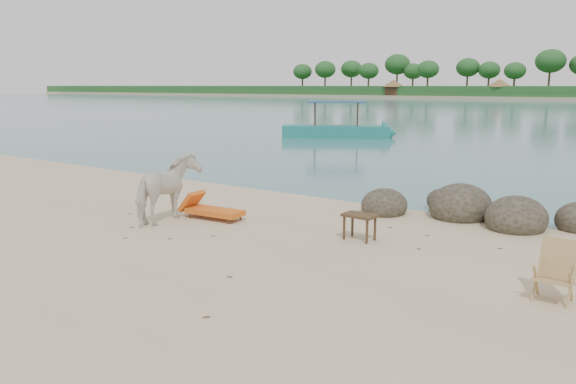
% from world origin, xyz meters
% --- Properties ---
extents(boulders, '(6.37, 2.91, 1.12)m').
position_xyz_m(boulders, '(3.14, 5.89, 0.22)').
color(boulders, '#302A20').
rests_on(boulders, ground).
extents(cow, '(1.22, 1.99, 1.56)m').
position_xyz_m(cow, '(-2.94, 1.49, 0.78)').
color(cow, white).
rests_on(cow, ground).
extents(side_table, '(0.69, 0.46, 0.54)m').
position_xyz_m(side_table, '(1.52, 2.66, 0.27)').
color(side_table, '#382616').
rests_on(side_table, ground).
extents(lounge_chair, '(1.81, 0.77, 0.53)m').
position_xyz_m(lounge_chair, '(-2.21, 2.31, 0.27)').
color(lounge_chair, orange).
rests_on(lounge_chair, ground).
extents(deck_chair, '(0.60, 0.65, 0.90)m').
position_xyz_m(deck_chair, '(5.47, 1.33, 0.45)').
color(deck_chair, tan).
rests_on(deck_chair, ground).
extents(boat_near, '(7.39, 5.20, 3.65)m').
position_xyz_m(boat_near, '(-11.38, 23.48, 1.83)').
color(boat_near, '#1C7871').
rests_on(boat_near, water).
extents(dead_leaves, '(8.53, 7.14, 0.00)m').
position_xyz_m(dead_leaves, '(0.37, 1.00, 0.00)').
color(dead_leaves, brown).
rests_on(dead_leaves, ground).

